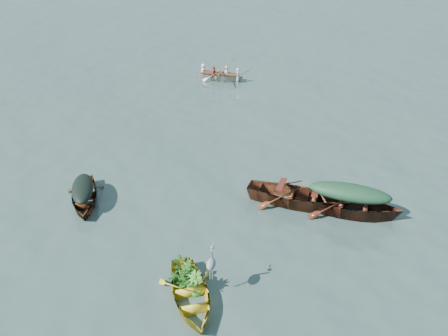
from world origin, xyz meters
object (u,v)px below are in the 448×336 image
object	(u,v)px
yellow_dinghy	(190,301)
green_tarp_boat	(346,213)
dark_covered_boat	(85,202)
heron	(211,269)
rowed_boat	(220,80)
open_wooden_boat	(297,205)

from	to	relation	value
yellow_dinghy	green_tarp_boat	world-z (taller)	green_tarp_boat
yellow_dinghy	dark_covered_boat	distance (m)	5.76
yellow_dinghy	heron	bearing A→B (deg)	5.19
yellow_dinghy	rowed_boat	xyz separation A→B (m)	(-2.46, 16.92, 0.00)
dark_covered_boat	open_wooden_boat	world-z (taller)	open_wooden_boat
green_tarp_boat	rowed_boat	world-z (taller)	green_tarp_boat
yellow_dinghy	rowed_boat	bearing A→B (deg)	72.76
open_wooden_boat	rowed_boat	xyz separation A→B (m)	(-4.89, 12.21, 0.00)
yellow_dinghy	open_wooden_boat	size ratio (longest dim) A/B	0.67
green_tarp_boat	heron	world-z (taller)	heron
green_tarp_boat	heron	distance (m)	5.57
open_wooden_boat	rowed_boat	bearing A→B (deg)	31.15
dark_covered_boat	rowed_boat	world-z (taller)	rowed_boat
open_wooden_boat	rowed_boat	size ratio (longest dim) A/B	1.22
yellow_dinghy	heron	size ratio (longest dim) A/B	3.39
dark_covered_boat	heron	distance (m)	6.04
green_tarp_boat	open_wooden_boat	size ratio (longest dim) A/B	0.99
yellow_dinghy	dark_covered_boat	bearing A→B (deg)	116.17
yellow_dinghy	dark_covered_boat	xyz separation A→B (m)	(-4.52, 3.57, 0.00)
dark_covered_boat	yellow_dinghy	bearing A→B (deg)	-62.27
rowed_boat	open_wooden_boat	bearing A→B (deg)	-152.11
dark_covered_boat	rowed_boat	xyz separation A→B (m)	(2.06, 13.35, 0.00)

